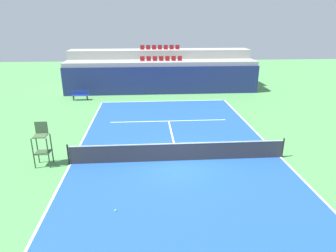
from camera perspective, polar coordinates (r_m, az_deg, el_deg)
name	(u,v)px	position (r m, az deg, el deg)	size (l,w,h in m)	color
ground_plane	(178,161)	(15.56, 1.92, -6.60)	(80.00, 80.00, 0.00)	#4C8C4C
court_surface	(178,161)	(15.56, 1.92, -6.59)	(11.00, 24.00, 0.01)	#1E4C99
baseline_far	(164,101)	(26.77, -0.77, 4.74)	(11.00, 0.10, 0.00)	white
sideline_left	(70,164)	(15.97, -18.07, -6.88)	(0.10, 24.00, 0.00)	white
sideline_right	(281,157)	(16.99, 20.62, -5.55)	(0.10, 24.00, 0.00)	white
service_line_far	(169,121)	(21.46, 0.13, 0.96)	(8.26, 0.10, 0.00)	white
centre_service_line	(173,138)	(18.47, 0.88, -2.20)	(0.10, 6.40, 0.00)	white
back_wall	(162,81)	(29.11, -1.11, 8.61)	(18.80, 0.30, 2.66)	navy
stands_tier_lower	(161,76)	(30.40, -1.26, 9.44)	(18.80, 2.40, 3.03)	#9E9E99
stands_tier_upper	(160,68)	(32.69, -1.49, 10.93)	(18.80, 2.40, 3.91)	#9E9E99
seating_row_lower	(161,59)	(30.25, -1.29, 12.53)	(4.14, 0.44, 0.44)	maroon
seating_row_upper	(160,48)	(32.54, -1.53, 14.58)	(4.14, 0.44, 0.44)	maroon
tennis_net	(178,152)	(15.35, 1.95, -4.90)	(11.08, 0.08, 1.07)	black
umpire_chair	(42,143)	(15.91, -22.84, -2.95)	(0.76, 0.66, 2.20)	#334C2D
player_bench	(80,94)	(28.22, -16.33, 5.77)	(1.50, 0.40, 0.85)	navy
tennis_ball_1	(116,210)	(11.97, -9.93, -15.50)	(0.07, 0.07, 0.07)	#CCE033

